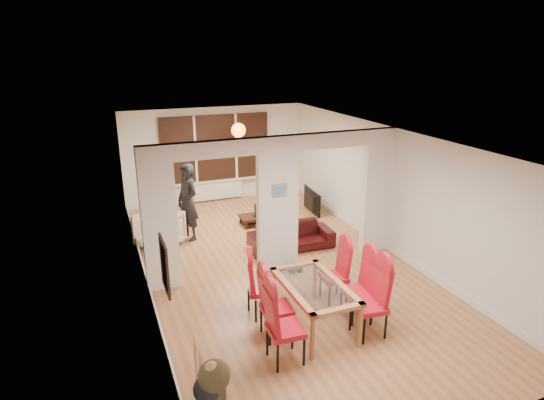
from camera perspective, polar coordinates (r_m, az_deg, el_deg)
floor at (r=9.07m, az=0.68°, el=-8.31°), size 5.00×9.00×0.01m
room_walls at (r=8.56m, az=0.71°, el=-0.53°), size 5.00×9.00×2.60m
divider_wall at (r=8.56m, az=0.71°, el=-0.53°), size 5.00×0.18×2.60m
bay_window_blinds at (r=12.58m, az=-7.06°, el=6.51°), size 3.00×0.08×1.80m
radiator at (r=12.85m, az=-6.80°, el=1.23°), size 1.40×0.08×0.50m
pendant_light at (r=11.46m, az=-4.23°, el=8.73°), size 0.36×0.36×0.36m
stair_newel at (r=5.62m, az=-8.77°, el=-20.88°), size 0.40×1.20×1.10m
wall_poster at (r=5.69m, az=-13.35°, el=-8.05°), size 0.04×0.52×0.67m
pillar_photo at (r=8.38m, az=0.97°, el=1.20°), size 0.30×0.03×0.25m
dining_table at (r=7.17m, az=5.27°, el=-13.01°), size 0.86×1.52×0.71m
dining_chair_la at (r=6.33m, az=1.72°, el=-15.27°), size 0.49×0.49×1.16m
dining_chair_lb at (r=6.82m, az=0.58°, el=-12.88°), size 0.47×0.47×1.09m
dining_chair_lc at (r=7.33m, az=-1.24°, el=-10.59°), size 0.52×0.52×1.07m
dining_chair_ra at (r=6.98m, az=12.13°, el=-12.30°), size 0.50×0.50×1.14m
dining_chair_rb at (r=7.36m, az=10.69°, el=-10.72°), size 0.46×0.46×1.08m
dining_chair_rc at (r=7.79m, az=7.81°, el=-9.08°), size 0.43×0.43×1.02m
sofa at (r=9.76m, az=2.41°, el=-4.60°), size 1.83×0.78×0.53m
armchair at (r=10.10m, az=-13.99°, el=-3.61°), size 1.17×1.18×0.77m
person at (r=10.19m, az=-10.53°, el=-0.27°), size 0.74×0.62×1.73m
television at (r=11.88m, az=4.56°, el=-0.15°), size 1.05×0.22×0.60m
coffee_table at (r=11.12m, az=-1.40°, el=-2.43°), size 1.09×0.68×0.23m
bottle at (r=11.03m, az=-2.06°, el=-1.13°), size 0.08×0.08×0.30m
bowl at (r=11.01m, az=-1.89°, el=-1.88°), size 0.19×0.19×0.05m
shoes at (r=8.88m, az=2.74°, el=-8.60°), size 0.24×0.26×0.10m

